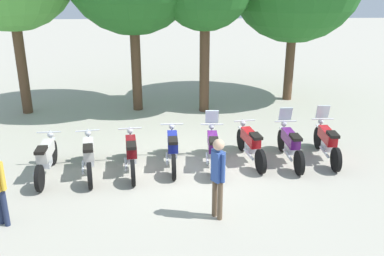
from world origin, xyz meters
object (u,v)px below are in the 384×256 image
object	(u,v)px
motorcycle_5	(250,143)
motorcycle_7	(327,141)
motorcycle_0	(46,157)
motorcycle_3	(173,148)
motorcycle_6	(290,144)
motorcycle_1	(89,155)
person_1	(218,173)
motorcycle_4	(213,147)
motorcycle_2	(131,153)

from	to	relation	value
motorcycle_5	motorcycle_7	xyz separation A→B (m)	(2.13, 0.05, 0.01)
motorcycle_0	motorcycle_3	size ratio (longest dim) A/B	1.00
motorcycle_6	motorcycle_3	bearing A→B (deg)	89.82
motorcycle_0	motorcycle_5	world-z (taller)	same
motorcycle_5	motorcycle_6	distance (m)	1.07
motorcycle_1	person_1	xyz separation A→B (m)	(3.06, -2.24, 0.55)
motorcycle_0	motorcycle_4	distance (m)	4.27
motorcycle_5	motorcycle_1	bearing A→B (deg)	88.93
motorcycle_1	person_1	world-z (taller)	person_1
motorcycle_6	motorcycle_1	bearing A→B (deg)	93.47
motorcycle_1	motorcycle_7	size ratio (longest dim) A/B	0.99
motorcycle_0	person_1	bearing A→B (deg)	-121.19
motorcycle_0	motorcycle_6	bearing A→B (deg)	-88.04
motorcycle_3	motorcycle_1	bearing A→B (deg)	99.23
motorcycle_4	motorcycle_5	xyz separation A→B (m)	(1.06, 0.26, -0.01)
motorcycle_4	motorcycle_7	world-z (taller)	same
motorcycle_1	motorcycle_6	xyz separation A→B (m)	(5.31, 0.52, 0.01)
motorcycle_2	motorcycle_4	xyz separation A→B (m)	(2.13, 0.24, 0.01)
motorcycle_0	motorcycle_7	size ratio (longest dim) A/B	1.00
motorcycle_2	motorcycle_7	world-z (taller)	motorcycle_7
motorcycle_3	motorcycle_5	xyz separation A→B (m)	(2.12, 0.21, 0.00)
motorcycle_3	motorcycle_6	bearing A→B (deg)	-89.80
motorcycle_2	person_1	size ratio (longest dim) A/B	1.23
motorcycle_7	person_1	distance (m)	4.45
motorcycle_4	motorcycle_7	distance (m)	3.20
motorcycle_4	motorcycle_7	bearing A→B (deg)	-82.56
motorcycle_4	motorcycle_0	bearing A→B (deg)	97.79
motorcycle_0	motorcycle_1	size ratio (longest dim) A/B	1.01
motorcycle_5	person_1	bearing A→B (deg)	147.99
person_1	motorcycle_0	bearing A→B (deg)	116.91
motorcycle_0	motorcycle_4	size ratio (longest dim) A/B	1.00
motorcycle_7	motorcycle_4	bearing A→B (deg)	97.34
motorcycle_0	motorcycle_1	xyz separation A→B (m)	(1.06, 0.07, 0.00)
motorcycle_0	motorcycle_4	xyz separation A→B (m)	(4.25, 0.44, 0.01)
motorcycle_4	motorcycle_5	bearing A→B (deg)	-74.28
person_1	motorcycle_6	bearing A→B (deg)	15.46
motorcycle_0	motorcycle_6	world-z (taller)	motorcycle_6
motorcycle_0	person_1	distance (m)	4.68
motorcycle_2	motorcycle_5	world-z (taller)	same
motorcycle_1	person_1	size ratio (longest dim) A/B	1.22
motorcycle_2	motorcycle_5	distance (m)	3.22
motorcycle_1	motorcycle_2	xyz separation A→B (m)	(1.06, 0.12, 0.00)
motorcycle_2	motorcycle_7	bearing A→B (deg)	-91.17
motorcycle_0	motorcycle_7	world-z (taller)	motorcycle_7
motorcycle_2	motorcycle_6	distance (m)	4.27
motorcycle_6	motorcycle_7	bearing A→B (deg)	-84.12
motorcycle_3	person_1	bearing A→B (deg)	-162.52
motorcycle_2	person_1	world-z (taller)	person_1
motorcycle_3	motorcycle_6	distance (m)	3.19
motorcycle_6	motorcycle_4	bearing A→B (deg)	92.14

